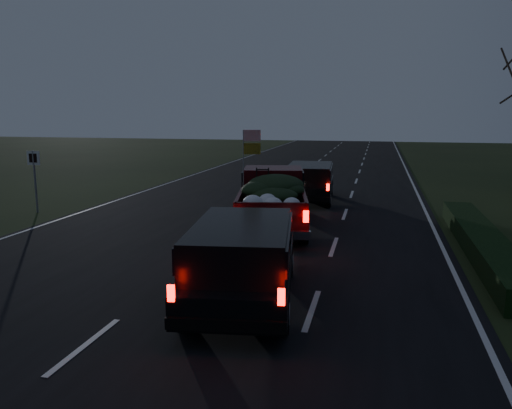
% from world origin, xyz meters
% --- Properties ---
extents(ground, '(120.00, 120.00, 0.00)m').
position_xyz_m(ground, '(0.00, 0.00, 0.00)').
color(ground, black).
rests_on(ground, ground).
extents(road_asphalt, '(14.00, 120.00, 0.02)m').
position_xyz_m(road_asphalt, '(0.00, 0.00, 0.01)').
color(road_asphalt, black).
rests_on(road_asphalt, ground).
extents(hedge_row, '(1.00, 10.00, 0.60)m').
position_xyz_m(hedge_row, '(7.80, 3.00, 0.30)').
color(hedge_row, black).
rests_on(hedge_row, ground).
extents(route_sign, '(0.55, 0.08, 2.50)m').
position_xyz_m(route_sign, '(-8.50, 5.00, 1.66)').
color(route_sign, gray).
rests_on(route_sign, ground).
extents(pickup_truck, '(3.25, 6.09, 3.03)m').
position_xyz_m(pickup_truck, '(1.29, 4.52, 1.14)').
color(pickup_truck, '#38070B').
rests_on(pickup_truck, ground).
extents(lead_suv, '(2.28, 4.87, 1.37)m').
position_xyz_m(lead_suv, '(1.82, 10.19, 1.03)').
color(lead_suv, black).
rests_on(lead_suv, ground).
extents(rear_suv, '(2.75, 5.13, 1.40)m').
position_xyz_m(rear_suv, '(2.10, -2.38, 1.06)').
color(rear_suv, black).
rests_on(rear_suv, ground).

